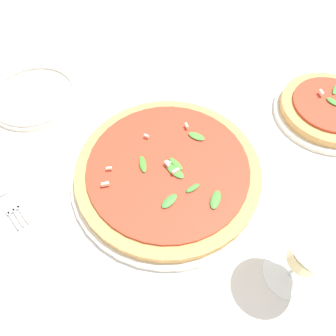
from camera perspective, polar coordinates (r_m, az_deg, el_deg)
The scene contains 5 objects.
ground_plane at distance 0.63m, azimuth -0.05°, elevation 0.44°, with size 6.00×6.00×0.00m, color silver.
pizza_arugula_main at distance 0.60m, azimuth 0.01°, elevation -0.69°, with size 0.36×0.36×0.05m.
pizza_personal_side at distance 0.77m, azimuth 26.15°, elevation 9.11°, with size 0.22×0.22×0.05m.
wine_glass at distance 0.48m, azimuth 23.83°, elevation -13.32°, with size 0.09×0.09×0.14m.
side_plate_white at distance 0.79m, azimuth -22.39°, elevation 11.53°, with size 0.19×0.19×0.02m.
Camera 1 is at (0.33, -0.11, 0.52)m, focal length 35.00 mm.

